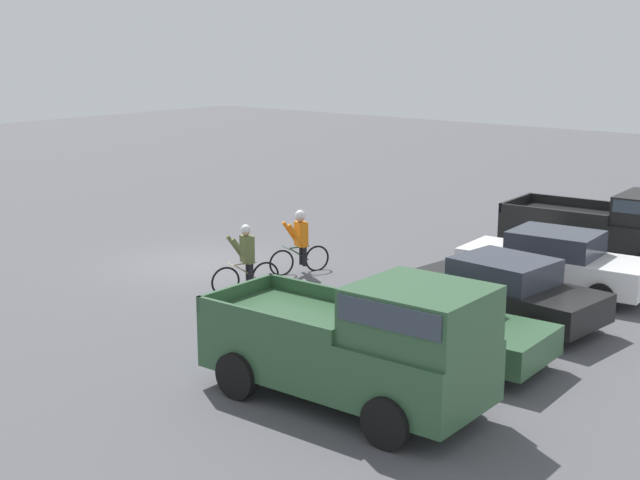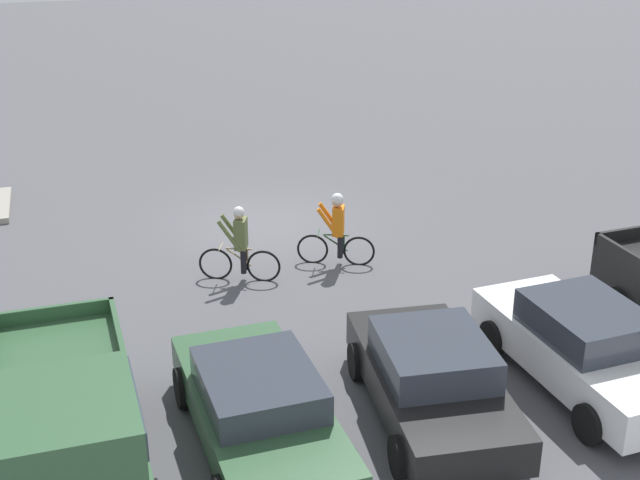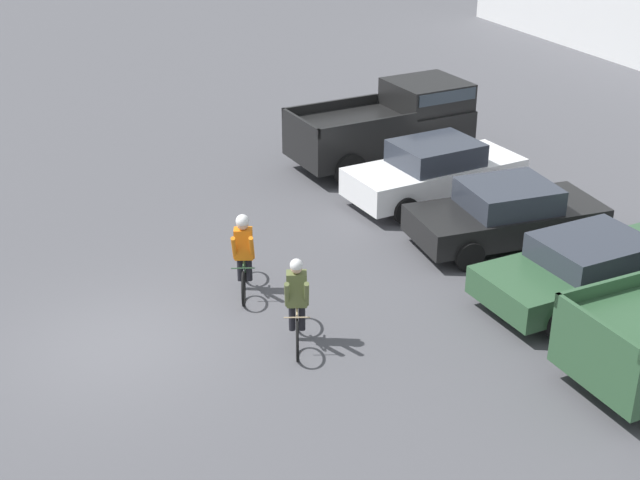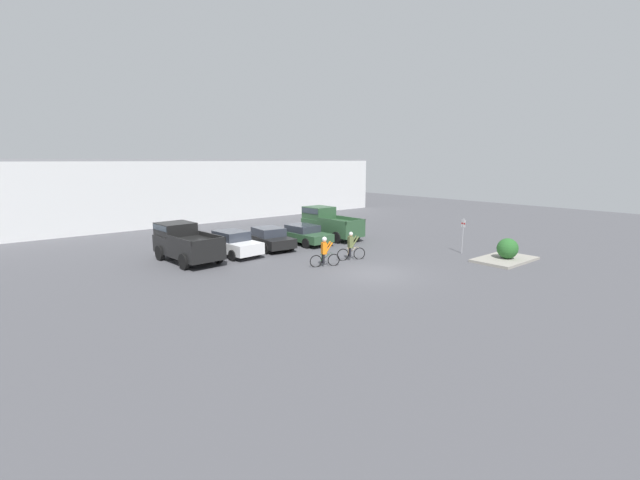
% 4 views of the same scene
% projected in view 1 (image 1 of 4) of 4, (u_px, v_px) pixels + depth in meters
% --- Properties ---
extents(ground_plane, '(80.00, 80.00, 0.00)m').
position_uv_depth(ground_plane, '(201.00, 263.00, 24.12)').
color(ground_plane, '#4C4C51').
extents(pickup_truck_0, '(2.53, 5.01, 2.12)m').
position_uv_depth(pickup_truck_0, '(615.00, 229.00, 23.07)').
color(pickup_truck_0, black).
rests_on(pickup_truck_0, ground_plane).
extents(sedan_0, '(2.19, 4.54, 1.50)m').
position_uv_depth(sedan_0, '(555.00, 262.00, 21.23)').
color(sedan_0, white).
rests_on(sedan_0, ground_plane).
extents(sedan_1, '(2.30, 4.38, 1.41)m').
position_uv_depth(sedan_1, '(503.00, 290.00, 19.04)').
color(sedan_1, black).
rests_on(sedan_1, ground_plane).
extents(sedan_2, '(2.18, 4.61, 1.32)m').
position_uv_depth(sedan_2, '(432.00, 323.00, 16.95)').
color(sedan_2, '#2D5133').
rests_on(sedan_2, ground_plane).
extents(pickup_truck_1, '(2.27, 4.96, 2.27)m').
position_uv_depth(pickup_truck_1, '(365.00, 342.00, 14.45)').
color(pickup_truck_1, '#2D5133').
rests_on(pickup_truck_1, ground_plane).
extents(cyclist_0, '(1.65, 0.72, 1.69)m').
position_uv_depth(cyclist_0, '(246.00, 259.00, 21.19)').
color(cyclist_0, black).
rests_on(cyclist_0, ground_plane).
extents(cyclist_1, '(1.62, 0.72, 1.69)m').
position_uv_depth(cyclist_1, '(300.00, 241.00, 22.97)').
color(cyclist_1, black).
rests_on(cyclist_1, ground_plane).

